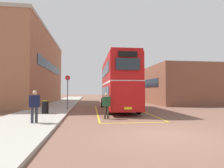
{
  "coord_description": "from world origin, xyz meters",
  "views": [
    {
      "loc": [
        -2.99,
        -7.28,
        1.8
      ],
      "look_at": [
        -0.33,
        13.18,
        2.55
      ],
      "focal_mm": 29.5,
      "sensor_mm": 36.0,
      "label": 1
    }
  ],
  "objects_px": {
    "double_decker_bus": "(118,83)",
    "pedestrian_waiting_near": "(34,104)",
    "litter_bin": "(45,107)",
    "single_deck_bus": "(117,92)",
    "pedestrian_boarding": "(106,104)",
    "bus_stop_sign": "(68,89)"
  },
  "relations": [
    {
      "from": "double_decker_bus",
      "to": "pedestrian_waiting_near",
      "type": "relative_size",
      "value": 5.93
    },
    {
      "from": "pedestrian_boarding",
      "to": "pedestrian_waiting_near",
      "type": "xyz_separation_m",
      "value": [
        -3.92,
        -1.75,
        0.15
      ]
    },
    {
      "from": "pedestrian_boarding",
      "to": "litter_bin",
      "type": "xyz_separation_m",
      "value": [
        -4.26,
        2.15,
        -0.34
      ]
    },
    {
      "from": "double_decker_bus",
      "to": "bus_stop_sign",
      "type": "xyz_separation_m",
      "value": [
        -4.56,
        -0.2,
        -0.57
      ]
    },
    {
      "from": "double_decker_bus",
      "to": "bus_stop_sign",
      "type": "height_order",
      "value": "double_decker_bus"
    },
    {
      "from": "double_decker_bus",
      "to": "pedestrian_boarding",
      "type": "distance_m",
      "value": 5.68
    },
    {
      "from": "double_decker_bus",
      "to": "pedestrian_boarding",
      "type": "height_order",
      "value": "double_decker_bus"
    },
    {
      "from": "pedestrian_boarding",
      "to": "bus_stop_sign",
      "type": "xyz_separation_m",
      "value": [
        -2.99,
        5.03,
        0.99
      ]
    },
    {
      "from": "double_decker_bus",
      "to": "pedestrian_boarding",
      "type": "xyz_separation_m",
      "value": [
        -1.57,
        -5.23,
        -1.56
      ]
    },
    {
      "from": "pedestrian_waiting_near",
      "to": "bus_stop_sign",
      "type": "relative_size",
      "value": 0.55
    },
    {
      "from": "double_decker_bus",
      "to": "bus_stop_sign",
      "type": "bearing_deg",
      "value": -177.45
    },
    {
      "from": "double_decker_bus",
      "to": "pedestrian_waiting_near",
      "type": "bearing_deg",
      "value": -128.2
    },
    {
      "from": "double_decker_bus",
      "to": "bus_stop_sign",
      "type": "relative_size",
      "value": 3.27
    },
    {
      "from": "single_deck_bus",
      "to": "pedestrian_waiting_near",
      "type": "height_order",
      "value": "single_deck_bus"
    },
    {
      "from": "pedestrian_boarding",
      "to": "litter_bin",
      "type": "relative_size",
      "value": 1.76
    },
    {
      "from": "pedestrian_boarding",
      "to": "pedestrian_waiting_near",
      "type": "relative_size",
      "value": 0.99
    },
    {
      "from": "litter_bin",
      "to": "bus_stop_sign",
      "type": "distance_m",
      "value": 3.42
    },
    {
      "from": "pedestrian_waiting_near",
      "to": "litter_bin",
      "type": "xyz_separation_m",
      "value": [
        -0.33,
        3.89,
        -0.49
      ]
    },
    {
      "from": "double_decker_bus",
      "to": "single_deck_bus",
      "type": "distance_m",
      "value": 16.76
    },
    {
      "from": "single_deck_bus",
      "to": "litter_bin",
      "type": "xyz_separation_m",
      "value": [
        -8.34,
        -19.64,
        -1.03
      ]
    },
    {
      "from": "single_deck_bus",
      "to": "bus_stop_sign",
      "type": "xyz_separation_m",
      "value": [
        -7.08,
        -16.75,
        0.3
      ]
    },
    {
      "from": "double_decker_bus",
      "to": "pedestrian_waiting_near",
      "type": "xyz_separation_m",
      "value": [
        -5.5,
        -6.98,
        -1.41
      ]
    }
  ]
}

